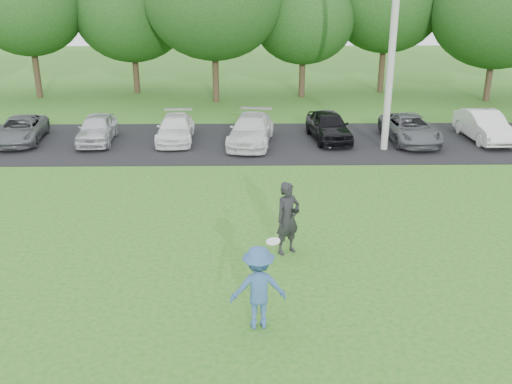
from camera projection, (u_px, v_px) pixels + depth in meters
ground at (258, 305)px, 12.38m from camera, size 100.00×100.00×0.00m
parking_lot at (253, 142)px, 24.53m from camera, size 32.00×6.50×0.03m
utility_pole at (393, 31)px, 21.84m from camera, size 0.28×0.28×9.46m
frisbee_player at (258, 288)px, 11.33m from camera, size 1.21×0.79×1.99m
camera_bystander at (288, 218)px, 14.41m from camera, size 0.83×0.76×1.91m
parked_cars at (257, 129)px, 24.30m from camera, size 29.18×4.82×1.26m
tree_row at (278, 11)px, 31.96m from camera, size 42.39×9.85×8.64m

